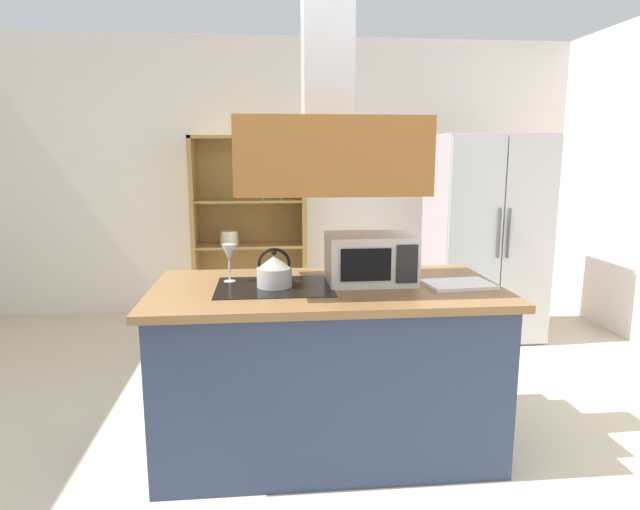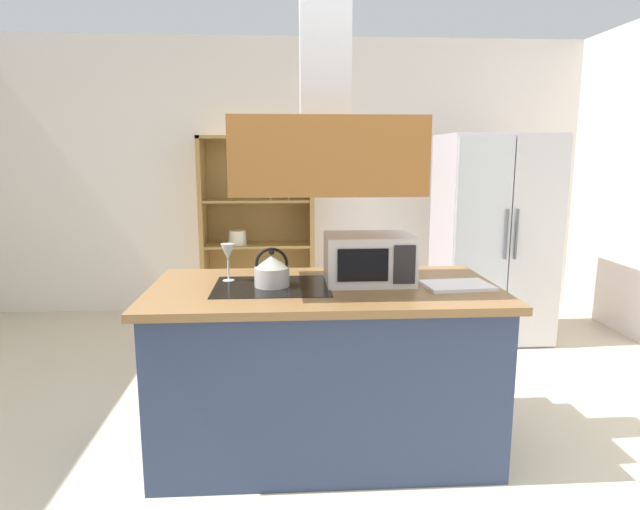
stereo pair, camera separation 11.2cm
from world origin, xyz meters
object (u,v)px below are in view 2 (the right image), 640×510
at_px(microwave, 369,259).
at_px(cutting_board, 457,285).
at_px(wine_glass_on_counter, 228,254).
at_px(kettle, 272,270).
at_px(refrigerator, 492,238).
at_px(dish_cabinet, 258,237).

bearing_deg(microwave, cutting_board, -16.92).
bearing_deg(cutting_board, microwave, 163.08).
bearing_deg(wine_glass_on_counter, microwave, -5.70).
relative_size(kettle, microwave, 0.44).
distance_m(refrigerator, kettle, 2.56).
relative_size(dish_cabinet, kettle, 8.61).
distance_m(kettle, microwave, 0.52).
height_order(dish_cabinet, cutting_board, dish_cabinet).
height_order(dish_cabinet, kettle, dish_cabinet).
bearing_deg(kettle, cutting_board, -4.23).
distance_m(refrigerator, microwave, 2.16).
xyz_separation_m(dish_cabinet, cutting_board, (1.16, -2.67, 0.14)).
xyz_separation_m(refrigerator, microwave, (-1.33, -1.70, 0.16)).
bearing_deg(wine_glass_on_counter, dish_cabinet, 89.21).
bearing_deg(refrigerator, cutting_board, -115.84).
relative_size(dish_cabinet, microwave, 3.81).
xyz_separation_m(kettle, microwave, (0.52, 0.06, 0.04)).
distance_m(dish_cabinet, cutting_board, 2.91).
distance_m(refrigerator, dish_cabinet, 2.22).
distance_m(kettle, cutting_board, 0.97).
height_order(microwave, wine_glass_on_counter, microwave).
xyz_separation_m(cutting_board, wine_glass_on_counter, (-1.20, 0.21, 0.14)).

